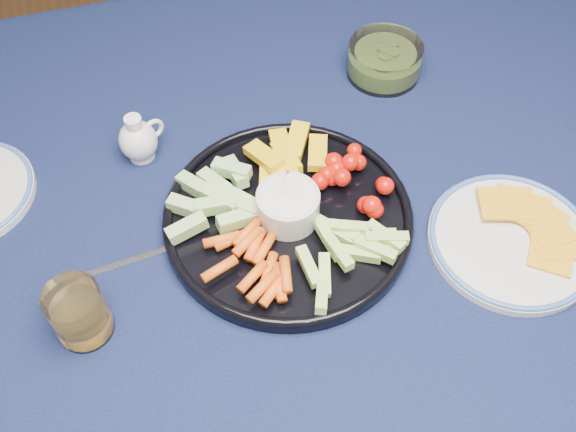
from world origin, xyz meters
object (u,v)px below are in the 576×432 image
object	(u,v)px
dining_table	(340,221)
crudite_platter	(286,214)
cheese_plate	(512,239)
pickle_bowl	(384,61)
juice_tumbler	(80,315)
creamer_pitcher	(139,140)

from	to	relation	value
dining_table	crudite_platter	world-z (taller)	crudite_platter
crudite_platter	cheese_plate	bearing A→B (deg)	-23.40
crudite_platter	pickle_bowl	distance (m)	0.34
juice_tumbler	dining_table	bearing A→B (deg)	18.02
cheese_plate	juice_tumbler	size ratio (longest dim) A/B	2.76
dining_table	crudite_platter	size ratio (longest dim) A/B	4.97
crudite_platter	creamer_pitcher	distance (m)	0.24
creamer_pitcher	juice_tumbler	xyz separation A→B (m)	(-0.11, -0.26, 0.00)
crudite_platter	creamer_pitcher	bearing A→B (deg)	133.18
dining_table	pickle_bowl	bearing A→B (deg)	55.67
dining_table	juice_tumbler	distance (m)	0.41
cheese_plate	creamer_pitcher	bearing A→B (deg)	146.09
dining_table	crudite_platter	xyz separation A→B (m)	(-0.10, -0.04, 0.11)
creamer_pitcher	cheese_plate	xyz separation A→B (m)	(0.44, -0.30, -0.02)
dining_table	cheese_plate	xyz separation A→B (m)	(0.18, -0.16, 0.10)
creamer_pitcher	juice_tumbler	bearing A→B (deg)	-112.77
pickle_bowl	dining_table	bearing A→B (deg)	-124.33
pickle_bowl	cheese_plate	xyz separation A→B (m)	(0.04, -0.36, -0.01)
pickle_bowl	juice_tumbler	bearing A→B (deg)	-147.59
juice_tumbler	cheese_plate	bearing A→B (deg)	-3.82
dining_table	cheese_plate	world-z (taller)	cheese_plate
crudite_platter	pickle_bowl	bearing A→B (deg)	45.78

